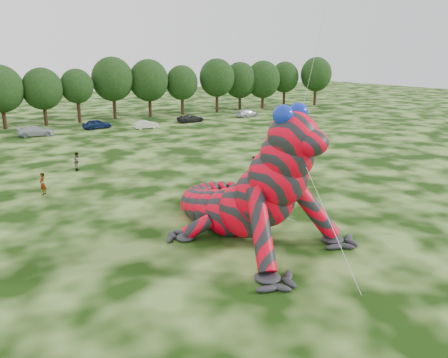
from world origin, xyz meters
TOP-DOWN VIEW (x-y plane):
  - ground at (0.00, 0.00)m, footprint 240.00×240.00m
  - inflatable_gecko at (-2.29, 5.46)m, footprint 18.31×20.15m
  - tree_7 at (-10.08, 56.80)m, footprint 6.68×6.01m
  - tree_8 at (-4.22, 56.99)m, footprint 6.14×5.53m
  - tree_9 at (1.06, 57.35)m, footprint 5.27×4.74m
  - tree_10 at (7.40, 58.58)m, footprint 7.09×6.38m
  - tree_11 at (13.79, 58.20)m, footprint 7.01×6.31m
  - tree_12 at (20.01, 57.74)m, footprint 5.99×5.39m
  - tree_13 at (27.13, 57.13)m, footprint 6.83×6.15m
  - tree_14 at (33.46, 58.72)m, footprint 6.82×6.14m
  - tree_15 at (38.47, 57.77)m, footprint 7.17×6.45m
  - tree_16 at (45.45, 59.37)m, footprint 6.26×5.63m
  - tree_17 at (51.95, 56.66)m, footprint 6.98×6.28m
  - car_3 at (-7.08, 48.11)m, footprint 5.01×2.77m
  - car_4 at (1.81, 49.92)m, footprint 4.37×2.04m
  - car_5 at (8.16, 46.09)m, footprint 3.79×1.34m
  - car_6 at (17.01, 48.61)m, footprint 4.51×2.13m
  - car_7 at (28.48, 48.77)m, footprint 4.92×2.68m
  - spectator_0 at (-10.99, 20.02)m, footprint 0.72×0.79m
  - spectator_5 at (7.43, 16.89)m, footprint 1.40×1.29m
  - spectator_1 at (-6.73, 26.29)m, footprint 0.98×1.08m

SIDE VIEW (x-z plane):
  - ground at x=0.00m, z-range 0.00..0.00m
  - car_5 at x=8.16m, z-range 0.00..1.25m
  - car_6 at x=17.01m, z-range 0.00..1.25m
  - car_7 at x=28.48m, z-range 0.00..1.35m
  - car_3 at x=-7.08m, z-range 0.00..1.37m
  - car_4 at x=1.81m, z-range 0.00..1.45m
  - spectator_5 at x=7.43m, z-range 0.00..1.56m
  - spectator_1 at x=-6.73m, z-range 0.00..1.80m
  - spectator_0 at x=-10.99m, z-range 0.00..1.81m
  - inflatable_gecko at x=-2.29m, z-range 0.00..8.46m
  - tree_9 at x=1.06m, z-range 0.00..8.68m
  - tree_8 at x=-4.22m, z-range 0.00..8.94m
  - tree_12 at x=20.01m, z-range 0.00..8.97m
  - tree_16 at x=45.45m, z-range 0.00..9.37m
  - tree_14 at x=33.46m, z-range 0.00..9.40m
  - tree_7 at x=-10.08m, z-range 0.00..9.48m
  - tree_15 at x=38.47m, z-range 0.00..9.63m
  - tree_11 at x=13.79m, z-range 0.00..10.07m
  - tree_13 at x=27.13m, z-range 0.00..10.13m
  - tree_17 at x=51.95m, z-range 0.00..10.30m
  - tree_10 at x=7.40m, z-range 0.00..10.50m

